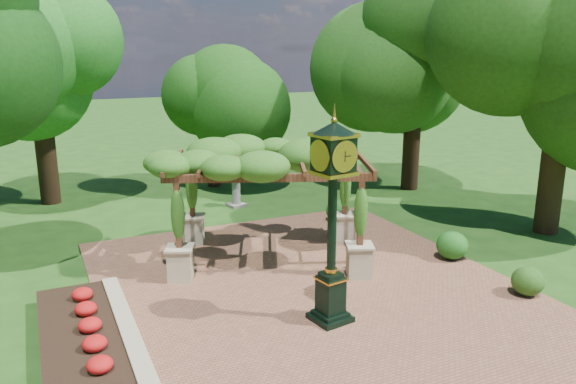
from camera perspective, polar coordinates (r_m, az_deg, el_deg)
name	(u,v)px	position (r m, az deg, el deg)	size (l,w,h in m)	color
ground	(333,307)	(13.38, 4.58, -11.61)	(120.00, 120.00, 0.00)	#1E4714
brick_plaza	(313,290)	(14.17, 2.58, -9.96)	(10.00, 12.00, 0.04)	brown
border_wall	(127,330)	(12.40, -16.07, -13.37)	(0.35, 5.00, 0.40)	#C6B793
flower_bed	(81,341)	(12.34, -20.31, -13.97)	(1.50, 5.00, 0.36)	red
pedestal_clock	(333,205)	(11.77, 4.55, -1.31)	(1.01, 1.01, 4.48)	black
pergola	(269,164)	(15.37, -1.94, 2.86)	(6.26, 5.15, 3.39)	#C3B591
sundial	(236,194)	(21.43, -5.28, -0.17)	(0.76, 0.76, 1.14)	gray
shrub_front	(528,281)	(14.93, 23.17, -8.33)	(0.78, 0.78, 0.70)	#254F16
shrub_mid	(452,245)	(16.65, 16.34, -5.19)	(0.90, 0.90, 0.81)	#1C5818
shrub_back	(338,210)	(19.54, 5.06, -1.86)	(0.82, 0.82, 0.74)	#235C1A
tree_west_far	(35,55)	(23.10, -24.28, 12.60)	(4.76, 4.76, 8.21)	black
tree_north	(211,94)	(24.24, -7.81, 9.83)	(3.91, 3.91, 5.80)	#321F14
tree_east_far	(417,45)	(24.05, 12.96, 14.36)	(4.90, 4.90, 8.72)	black
tree_east_near	(568,43)	(19.52, 26.53, 13.35)	(5.85, 5.85, 8.72)	#372516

